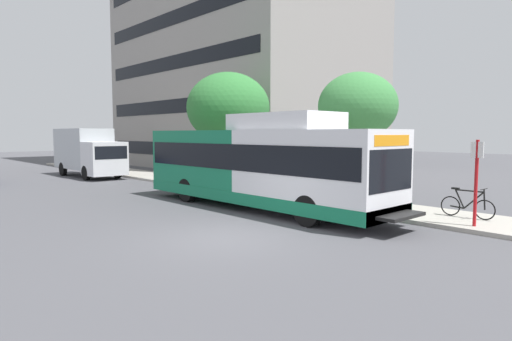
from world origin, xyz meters
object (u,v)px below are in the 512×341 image
(bus_stop_sign_pole, at_px, (476,176))
(bicycle_parked, at_px, (467,205))
(street_tree_near_stop, at_px, (358,106))
(transit_bus, at_px, (258,165))
(box_truck_background, at_px, (88,151))
(street_tree_mid_block, at_px, (228,108))

(bus_stop_sign_pole, relative_size, bicycle_parked, 1.48)
(bicycle_parked, bearing_deg, street_tree_near_stop, 84.42)
(transit_bus, distance_m, box_truck_background, 17.00)
(street_tree_mid_block, bearing_deg, bus_stop_sign_pole, -97.91)
(bus_stop_sign_pole, distance_m, street_tree_mid_block, 14.59)
(bus_stop_sign_pole, xyz_separation_m, street_tree_near_stop, (1.66, 5.37, 2.38))
(transit_bus, distance_m, bus_stop_sign_pole, 7.59)
(bicycle_parked, xyz_separation_m, street_tree_mid_block, (0.77, 13.51, 3.79))
(transit_bus, bearing_deg, street_tree_mid_block, 59.41)
(bicycle_parked, relative_size, box_truck_background, 0.25)
(transit_bus, height_order, bus_stop_sign_pole, transit_bus)
(bus_stop_sign_pole, bearing_deg, street_tree_near_stop, 72.85)
(bus_stop_sign_pole, relative_size, street_tree_mid_block, 0.42)
(transit_bus, relative_size, bicycle_parked, 6.96)
(box_truck_background, bearing_deg, transit_bus, -90.13)
(street_tree_near_stop, bearing_deg, bicycle_parked, -95.58)
(bicycle_parked, height_order, street_tree_mid_block, street_tree_mid_block)
(transit_bus, distance_m, street_tree_mid_block, 8.45)
(transit_bus, bearing_deg, box_truck_background, 89.87)
(transit_bus, bearing_deg, bicycle_parked, -63.34)
(bicycle_parked, distance_m, street_tree_near_stop, 5.84)
(street_tree_mid_block, bearing_deg, bicycle_parked, -93.28)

